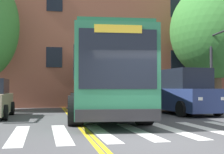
{
  "coord_description": "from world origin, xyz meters",
  "views": [
    {
      "loc": [
        -2.59,
        -7.43,
        1.35
      ],
      "look_at": [
        0.31,
        6.1,
        1.84
      ],
      "focal_mm": 50.0,
      "sensor_mm": 36.0,
      "label": 1
    }
  ],
  "objects": [
    {
      "name": "ground_plane",
      "position": [
        0.0,
        0.0,
        0.0
      ],
      "size": [
        120.0,
        120.0,
        0.0
      ],
      "primitive_type": "plane",
      "color": "#4C4C4F"
    },
    {
      "name": "building_facade",
      "position": [
        2.58,
        18.33,
        6.99
      ],
      "size": [
        34.37,
        7.97,
        13.96
      ],
      "color": "#9E5642",
      "rests_on": "ground"
    },
    {
      "name": "street_tree_curbside_large",
      "position": [
        8.68,
        11.59,
        5.24
      ],
      "size": [
        8.69,
        8.69,
        8.51
      ],
      "color": "brown",
      "rests_on": "ground"
    },
    {
      "name": "lane_line_yellow_inner",
      "position": [
        -1.43,
        15.98,
        0.0
      ],
      "size": [
        0.12,
        36.0,
        0.01
      ],
      "primitive_type": "cube",
      "color": "gold",
      "rests_on": "ground"
    },
    {
      "name": "crosswalk",
      "position": [
        -0.93,
        1.98,
        0.0
      ],
      "size": [
        14.83,
        4.23,
        0.01
      ],
      "color": "white",
      "rests_on": "ground"
    },
    {
      "name": "lane_line_yellow_outer",
      "position": [
        -1.27,
        15.98,
        0.0
      ],
      "size": [
        0.12,
        36.0,
        0.01
      ],
      "primitive_type": "cube",
      "color": "gold",
      "rests_on": "ground"
    },
    {
      "name": "city_bus",
      "position": [
        0.05,
        7.12,
        1.87
      ],
      "size": [
        3.8,
        11.46,
        3.51
      ],
      "color": "#28704C",
      "rests_on": "ground"
    },
    {
      "name": "car_navy_far_lane",
      "position": [
        4.46,
        7.75,
        1.1
      ],
      "size": [
        2.57,
        5.11,
        2.34
      ],
      "color": "navy",
      "rests_on": "ground"
    }
  ]
}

